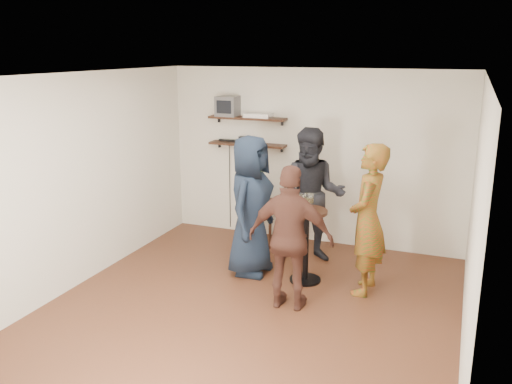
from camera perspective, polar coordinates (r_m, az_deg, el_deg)
room at (r=5.80m, az=-0.73°, el=-0.75°), size 4.58×5.08×2.68m
shelf_upper at (r=8.23m, az=-0.93°, el=7.79°), size 1.20×0.25×0.04m
shelf_lower at (r=8.29m, az=-0.92°, el=5.04°), size 1.20×0.25×0.04m
crt_monitor at (r=8.34m, az=-2.97°, el=9.02°), size 0.32×0.30×0.30m
dvd_deck at (r=8.16m, az=0.25°, el=8.06°), size 0.40×0.24×0.06m
radio at (r=8.28m, az=-1.02°, el=5.51°), size 0.22×0.10×0.10m
power_strip at (r=8.46m, az=-2.96°, el=5.45°), size 0.30×0.05×0.03m
side_table at (r=8.14m, az=0.60°, el=-1.75°), size 0.59×0.59×0.64m
vase_lilies at (r=8.04m, az=0.60°, el=0.87°), size 0.18×0.19×0.88m
drinks_table at (r=6.80m, az=5.30°, el=-4.62°), size 0.51×0.51×0.94m
wine_glass_fl at (r=6.65m, az=4.78°, el=-0.79°), size 0.07×0.07×0.20m
wine_glass_fr at (r=6.61m, az=5.77°, el=-0.75°), size 0.07×0.07×0.22m
wine_glass_bl at (r=6.72m, az=5.38°, el=-0.63°), size 0.07×0.07×0.20m
wine_glass_br at (r=6.66m, az=5.54°, el=-0.75°), size 0.07×0.07×0.20m
person_plaid at (r=6.52m, az=11.68°, el=-2.88°), size 0.46×0.68×1.82m
person_dark at (r=7.42m, az=5.97°, el=-0.36°), size 1.01×0.85×1.85m
person_navy at (r=6.95m, az=-0.58°, el=-1.45°), size 0.60×0.90×1.82m
person_brown at (r=6.03m, az=3.68°, el=-4.90°), size 0.99×0.45×1.65m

